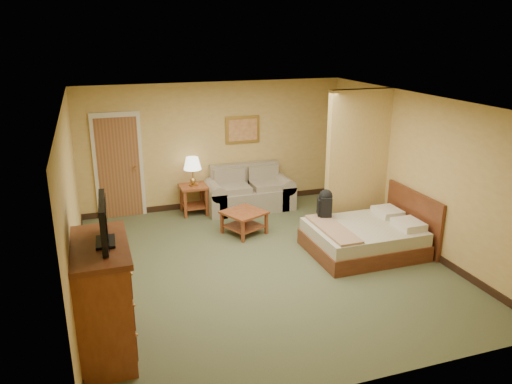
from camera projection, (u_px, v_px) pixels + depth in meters
name	position (u px, v px, depth m)	size (l,w,h in m)	color
floor	(263.00, 264.00, 8.00)	(6.00, 6.00, 0.00)	#4D5537
ceiling	(263.00, 101.00, 7.19)	(6.00, 6.00, 0.00)	white
back_wall	(215.00, 146.00, 10.30)	(5.50, 0.02, 2.60)	tan
left_wall	(72.00, 206.00, 6.76)	(0.02, 6.00, 2.60)	tan
right_wall	(416.00, 171.00, 8.43)	(0.02, 6.00, 2.60)	tan
partition	(357.00, 161.00, 9.08)	(1.20, 0.15, 2.60)	tan
door	(119.00, 167.00, 9.75)	(0.94, 0.16, 2.10)	beige
baseboard	(216.00, 202.00, 10.67)	(5.50, 0.02, 0.12)	black
loveseat	(249.00, 195.00, 10.41)	(1.80, 0.84, 0.91)	gray
side_table	(194.00, 195.00, 10.09)	(0.54, 0.54, 0.60)	brown
table_lamp	(192.00, 164.00, 9.89)	(0.35, 0.35, 0.58)	#AA7F3E
coffee_table	(244.00, 218.00, 9.11)	(0.89, 0.89, 0.43)	brown
wall_picture	(243.00, 130.00, 10.36)	(0.74, 0.04, 0.57)	#B78E3F
dresser	(102.00, 299.00, 5.61)	(0.67, 1.28, 1.37)	brown
tv	(104.00, 223.00, 5.36)	(0.22, 0.82, 0.50)	black
bed	(367.00, 237.00, 8.38)	(1.88, 1.51, 0.98)	#532413
backpack	(325.00, 203.00, 8.58)	(0.28, 0.34, 0.50)	black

